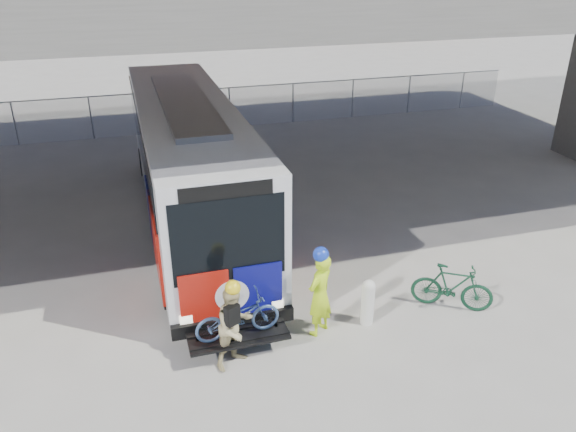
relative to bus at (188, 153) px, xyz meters
name	(u,v)px	position (x,y,z in m)	size (l,w,h in m)	color
ground	(282,252)	(2.00, -2.75, -2.11)	(160.00, 160.00, 0.00)	#9E9991
bus	(188,153)	(0.00, 0.00, 0.00)	(2.67, 12.93, 3.69)	silver
chainlink_fence	(207,98)	(2.00, 9.25, -0.68)	(30.00, 0.06, 30.00)	gray
bollard	(368,300)	(2.90, -6.33, -1.53)	(0.28, 0.28, 1.08)	white
cyclist_hivis	(320,293)	(1.79, -6.33, -1.12)	(0.81, 0.76, 2.05)	#CEFF1A
cyclist_tan	(235,326)	(-0.10, -6.80, -1.21)	(1.05, 0.97, 1.89)	#CAB981
bike_parked	(452,287)	(4.96, -6.33, -1.57)	(0.51, 1.81, 1.09)	#154229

